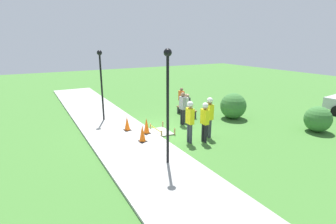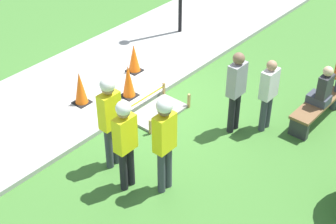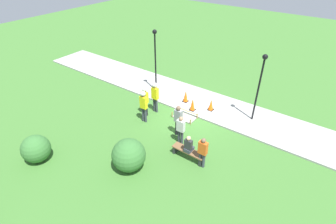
% 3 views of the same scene
% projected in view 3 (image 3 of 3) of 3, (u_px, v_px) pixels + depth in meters
% --- Properties ---
extents(ground_plane, '(60.00, 60.00, 0.00)m').
position_uv_depth(ground_plane, '(193.00, 116.00, 15.50)').
color(ground_plane, '#3D702D').
extents(sidewalk, '(28.00, 3.19, 0.10)m').
position_uv_depth(sidewalk, '(206.00, 104.00, 16.55)').
color(sidewalk, '#9E9E99').
rests_on(sidewalk, ground_plane).
extents(wet_concrete_patch, '(1.32, 0.78, 0.35)m').
position_uv_depth(wet_concrete_patch, '(185.00, 117.00, 15.33)').
color(wet_concrete_patch, gray).
rests_on(wet_concrete_patch, ground_plane).
extents(traffic_cone_near_patch, '(0.34, 0.34, 0.71)m').
position_uv_depth(traffic_cone_near_patch, '(211.00, 105.00, 15.70)').
color(traffic_cone_near_patch, black).
rests_on(traffic_cone_near_patch, sidewalk).
extents(traffic_cone_far_patch, '(0.34, 0.34, 0.78)m').
position_uv_depth(traffic_cone_far_patch, '(193.00, 104.00, 15.66)').
color(traffic_cone_far_patch, black).
rests_on(traffic_cone_far_patch, sidewalk).
extents(traffic_cone_sidewalk_edge, '(0.34, 0.34, 0.78)m').
position_uv_depth(traffic_cone_sidewalk_edge, '(186.00, 96.00, 16.50)').
color(traffic_cone_sidewalk_edge, black).
rests_on(traffic_cone_sidewalk_edge, sidewalk).
extents(park_bench, '(1.65, 0.44, 0.47)m').
position_uv_depth(park_bench, '(189.00, 153.00, 12.36)').
color(park_bench, '#2D2D33').
rests_on(park_bench, ground_plane).
extents(person_seated_on_bench, '(0.36, 0.44, 0.89)m').
position_uv_depth(person_seated_on_bench, '(189.00, 145.00, 12.05)').
color(person_seated_on_bench, '#383D47').
rests_on(person_seated_on_bench, park_bench).
extents(worker_supervisor, '(0.40, 0.28, 1.95)m').
position_uv_depth(worker_supervisor, '(144.00, 103.00, 14.40)').
color(worker_supervisor, '#383D47').
rests_on(worker_supervisor, ground_plane).
extents(worker_assistant, '(0.40, 0.27, 1.85)m').
position_uv_depth(worker_assistant, '(145.00, 98.00, 15.01)').
color(worker_assistant, black).
rests_on(worker_assistant, ground_plane).
extents(worker_trainee, '(0.40, 0.28, 1.94)m').
position_uv_depth(worker_trainee, '(155.00, 94.00, 15.27)').
color(worker_trainee, '#383D47').
rests_on(worker_trainee, ground_plane).
extents(bystander_in_orange_shirt, '(0.40, 0.22, 1.61)m').
position_uv_depth(bystander_in_orange_shirt, '(203.00, 151.00, 11.59)').
color(bystander_in_orange_shirt, '#383D47').
rests_on(bystander_in_orange_shirt, ground_plane).
extents(bystander_in_gray_shirt, '(0.40, 0.22, 1.61)m').
position_uv_depth(bystander_in_gray_shirt, '(181.00, 129.00, 12.96)').
color(bystander_in_gray_shirt, '#383D47').
rests_on(bystander_in_gray_shirt, ground_plane).
extents(bystander_in_white_shirt, '(0.40, 0.24, 1.81)m').
position_uv_depth(bystander_in_white_shirt, '(178.00, 119.00, 13.43)').
color(bystander_in_white_shirt, black).
rests_on(bystander_in_white_shirt, ground_plane).
extents(lamppost_near, '(0.28, 0.28, 4.16)m').
position_uv_depth(lamppost_near, '(155.00, 53.00, 16.41)').
color(lamppost_near, black).
rests_on(lamppost_near, sidewalk).
extents(lamppost_far, '(0.28, 0.28, 3.90)m').
position_uv_depth(lamppost_far, '(260.00, 79.00, 13.67)').
color(lamppost_far, black).
rests_on(lamppost_far, sidewalk).
extents(shrub_rounded_near, '(1.52, 1.52, 1.52)m').
position_uv_depth(shrub_rounded_near, '(129.00, 155.00, 11.58)').
color(shrub_rounded_near, '#387033').
rests_on(shrub_rounded_near, ground_plane).
extents(shrub_rounded_mid, '(1.32, 1.32, 1.32)m').
position_uv_depth(shrub_rounded_mid, '(36.00, 149.00, 12.09)').
color(shrub_rounded_mid, '#387033').
rests_on(shrub_rounded_mid, ground_plane).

